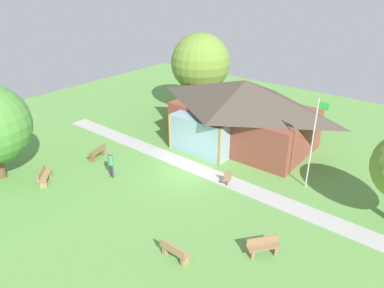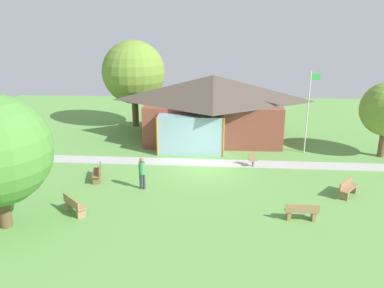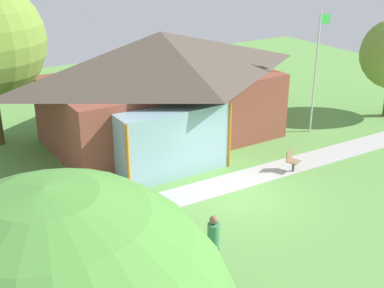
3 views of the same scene
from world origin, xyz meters
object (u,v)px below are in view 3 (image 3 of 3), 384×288
at_px(flagpole, 316,68).
at_px(patio_chair_lawn_spare, 292,162).
at_px(pavilion, 162,86).
at_px(bench_mid_left, 104,273).
at_px(visitor_strolling_lawn, 214,240).

bearing_deg(flagpole, patio_chair_lawn_spare, -143.35).
xyz_separation_m(pavilion, patio_chair_lawn_spare, (2.53, -5.59, -2.06)).
bearing_deg(patio_chair_lawn_spare, flagpole, -165.69).
xyz_separation_m(bench_mid_left, patio_chair_lawn_spare, (8.84, 2.58, 0.01)).
xyz_separation_m(pavilion, visitor_strolling_lawn, (-3.60, -9.19, -1.45)).
relative_size(flagpole, bench_mid_left, 3.49).
xyz_separation_m(pavilion, flagpole, (6.29, -2.79, 0.54)).
height_order(pavilion, bench_mid_left, pavilion).
bearing_deg(bench_mid_left, flagpole, -79.90).
distance_m(bench_mid_left, patio_chair_lawn_spare, 9.21).
distance_m(pavilion, bench_mid_left, 10.52).
distance_m(flagpole, patio_chair_lawn_spare, 5.35).
bearing_deg(flagpole, visitor_strolling_lawn, -147.11).
relative_size(patio_chair_lawn_spare, visitor_strolling_lawn, 0.49).
relative_size(pavilion, flagpole, 1.94).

